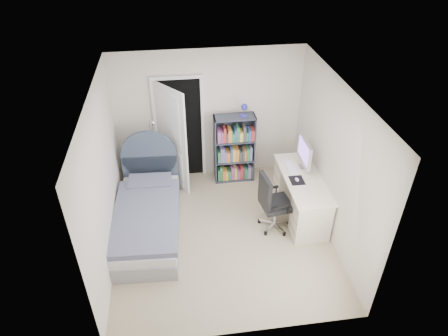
{
  "coord_description": "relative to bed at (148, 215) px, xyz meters",
  "views": [
    {
      "loc": [
        -0.62,
        -4.73,
        4.6
      ],
      "look_at": [
        0.07,
        0.3,
        1.1
      ],
      "focal_mm": 32.0,
      "sensor_mm": 36.0,
      "label": 1
    }
  ],
  "objects": [
    {
      "name": "door",
      "position": [
        0.53,
        1.27,
        0.74
      ],
      "size": [
        0.92,
        0.68,
        2.06
      ],
      "color": "black",
      "rests_on": "ground"
    },
    {
      "name": "floor_lamp",
      "position": [
        0.14,
        1.1,
        0.29
      ],
      "size": [
        0.21,
        0.21,
        1.45
      ],
      "color": "silver",
      "rests_on": "ground"
    },
    {
      "name": "room_shell",
      "position": [
        1.18,
        -0.29,
        0.95
      ],
      "size": [
        3.5,
        3.7,
        2.6
      ],
      "color": "gray",
      "rests_on": "ground"
    },
    {
      "name": "nightstand",
      "position": [
        0.08,
        1.29,
        0.13
      ],
      "size": [
        0.44,
        0.44,
        0.64
      ],
      "color": "tan",
      "rests_on": "ground"
    },
    {
      "name": "desk",
      "position": [
        2.57,
        0.06,
        0.12
      ],
      "size": [
        0.62,
        1.55,
        1.27
      ],
      "color": "beige",
      "rests_on": "ground"
    },
    {
      "name": "bed",
      "position": [
        0.0,
        0.0,
        0.0
      ],
      "size": [
        1.11,
        2.18,
        1.31
      ],
      "color": "gray",
      "rests_on": "ground"
    },
    {
      "name": "bookcase",
      "position": [
        1.62,
        1.24,
        0.32
      ],
      "size": [
        0.75,
        0.32,
        1.59
      ],
      "color": "#353A49",
      "rests_on": "ground"
    },
    {
      "name": "office_chair",
      "position": [
        1.98,
        -0.24,
        0.28
      ],
      "size": [
        0.56,
        0.57,
        1.05
      ],
      "color": "silver",
      "rests_on": "ground"
    }
  ]
}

